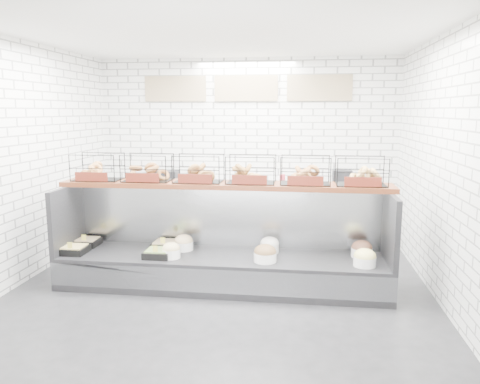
# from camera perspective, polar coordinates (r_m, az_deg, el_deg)

# --- Properties ---
(ground) EXTENTS (5.50, 5.50, 0.00)m
(ground) POSITION_cam_1_polar(r_m,az_deg,el_deg) (5.63, -2.68, -12.42)
(ground) COLOR black
(ground) RESTS_ON ground
(room_shell) EXTENTS (5.02, 5.51, 3.01)m
(room_shell) POSITION_cam_1_polar(r_m,az_deg,el_deg) (5.80, -1.79, 9.11)
(room_shell) COLOR white
(room_shell) RESTS_ON ground
(display_case) EXTENTS (4.00, 0.90, 1.20)m
(display_case) POSITION_cam_1_polar(r_m,az_deg,el_deg) (5.84, -2.04, -8.20)
(display_case) COLOR black
(display_case) RESTS_ON ground
(bagel_shelf) EXTENTS (4.10, 0.50, 0.40)m
(bagel_shelf) POSITION_cam_1_polar(r_m,az_deg,el_deg) (5.77, -1.91, 2.37)
(bagel_shelf) COLOR #481E0F
(bagel_shelf) RESTS_ON display_case
(prep_counter) EXTENTS (4.00, 0.60, 1.20)m
(prep_counter) POSITION_cam_1_polar(r_m,az_deg,el_deg) (7.79, 0.42, -2.46)
(prep_counter) COLOR #93969B
(prep_counter) RESTS_ON ground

